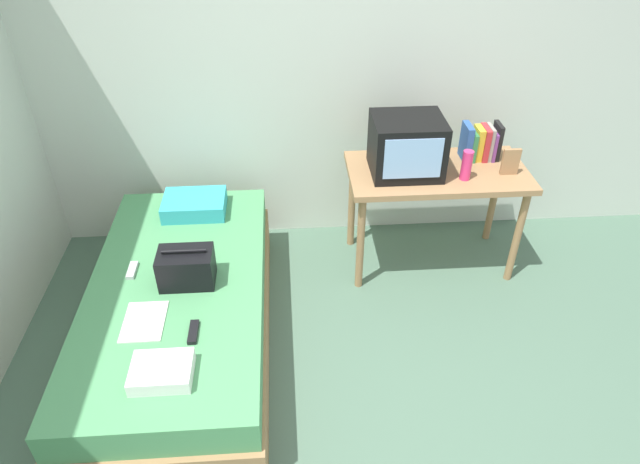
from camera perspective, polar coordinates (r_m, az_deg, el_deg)
The scene contains 14 objects.
ground_plane at distance 3.03m, azimuth 3.76°, elevation -21.15°, with size 8.00×8.00×0.00m, color #4C6B56.
wall_back at distance 3.86m, azimuth 0.70°, elevation 16.94°, with size 5.20×0.10×2.60m, color silver.
bed at distance 3.42m, azimuth -13.86°, elevation -8.02°, with size 1.00×2.00×0.47m.
desk at distance 3.79m, azimuth 11.69°, elevation 4.95°, with size 1.16×0.60×0.74m.
tv at distance 3.60m, azimuth 8.78°, elevation 8.62°, with size 0.44×0.39×0.36m.
water_bottle at distance 3.63m, azimuth 14.63°, elevation 6.56°, with size 0.07×0.07×0.19m, color #E53372.
book_row at distance 3.90m, azimuth 15.92°, elevation 8.68°, with size 0.24×0.16×0.24m.
picture_frame at distance 3.77m, azimuth 18.74°, elevation 6.76°, with size 0.11×0.02×0.18m, color #9E754C.
pillow at distance 3.80m, azimuth -12.59°, elevation 2.72°, with size 0.40×0.31×0.11m, color #33A8B7.
handbag at distance 3.19m, azimuth -13.38°, elevation -3.52°, with size 0.30×0.20×0.22m.
magazine at distance 3.07m, azimuth -17.38°, elevation -8.64°, with size 0.21×0.29×0.01m, color white.
remote_dark at distance 2.94m, azimuth -12.71°, elevation -9.86°, with size 0.04×0.16×0.02m, color black.
remote_silver at distance 3.40m, azimuth -18.49°, elevation -3.70°, with size 0.04×0.14×0.02m, color #B7B7BC.
folded_towel at distance 2.76m, azimuth -15.73°, elevation -13.46°, with size 0.28×0.22×0.07m, color white.
Camera 1 is at (-0.30, -1.64, 2.53)m, focal length 31.59 mm.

